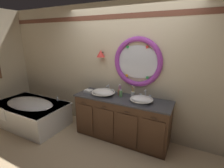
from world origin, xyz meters
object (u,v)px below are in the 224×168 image
bathtub (31,111)px  toothbrush_holder_right (133,93)px  sink_basin_left (103,92)px  folded_hand_towel (88,91)px  toothbrush_holder_left (120,92)px  soap_dispenser (121,93)px  sink_basin_right (142,99)px

bathtub → toothbrush_holder_right: size_ratio=7.66×
bathtub → sink_basin_left: size_ratio=3.53×
sink_basin_left → folded_hand_towel: size_ratio=2.69×
sink_basin_left → toothbrush_holder_left: toothbrush_holder_left is taller
toothbrush_holder_right → folded_hand_towel: 0.92m
sink_basin_left → soap_dispenser: soap_dispenser is taller
sink_basin_right → toothbrush_holder_left: (-0.50, 0.16, 0.01)m
toothbrush_holder_right → bathtub: bearing=-163.4°
toothbrush_holder_left → folded_hand_towel: (-0.64, -0.16, -0.04)m
bathtub → folded_hand_towel: (1.31, 0.45, 0.56)m
bathtub → toothbrush_holder_left: size_ratio=7.34×
folded_hand_towel → sink_basin_right: bearing=-0.4°
bathtub → folded_hand_towel: 1.49m
bathtub → soap_dispenser: size_ratio=10.91×
bathtub → sink_basin_right: size_ratio=4.06×
toothbrush_holder_right → soap_dispenser: 0.24m
toothbrush_holder_left → toothbrush_holder_right: (0.26, 0.06, -0.01)m
bathtub → toothbrush_holder_right: 2.38m
sink_basin_left → soap_dispenser: size_ratio=3.10×
sink_basin_right → bathtub: bearing=-169.9°
sink_basin_left → toothbrush_holder_right: size_ratio=2.17×
bathtub → toothbrush_holder_right: toothbrush_holder_right is taller
soap_dispenser → folded_hand_towel: (-0.71, -0.06, -0.04)m
soap_dispenser → folded_hand_towel: size_ratio=0.87×
soap_dispenser → sink_basin_right: bearing=-9.6°
sink_basin_left → folded_hand_towel: 0.36m
bathtub → folded_hand_towel: bearing=18.8°
toothbrush_holder_right → toothbrush_holder_left: bearing=-167.4°
sink_basin_left → toothbrush_holder_right: bearing=22.5°
bathtub → sink_basin_right: sink_basin_right is taller
bathtub → soap_dispenser: soap_dispenser is taller
sink_basin_right → sink_basin_left: bearing=180.0°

